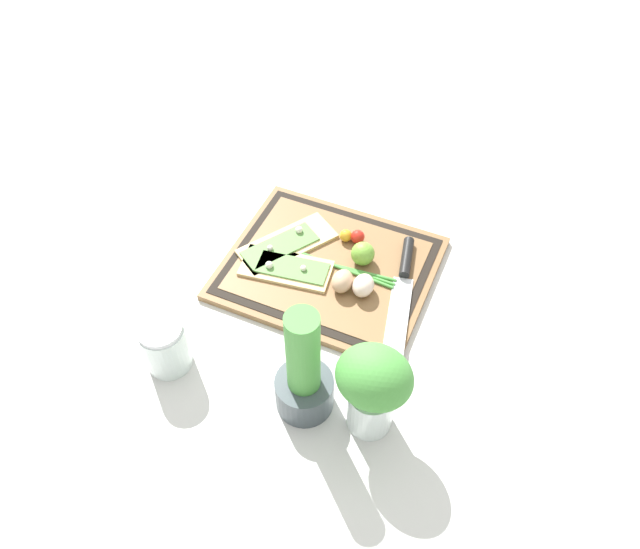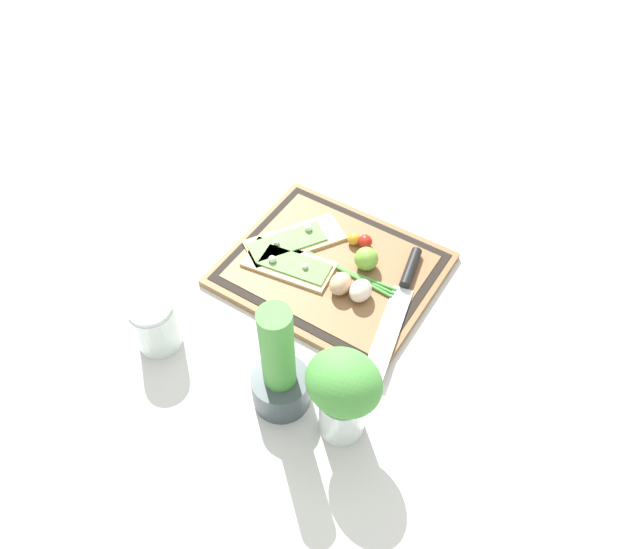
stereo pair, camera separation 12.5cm
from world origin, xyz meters
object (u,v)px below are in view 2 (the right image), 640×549
(egg_pink, at_px, (361,291))
(cherry_tomato_red, at_px, (365,241))
(pizza_slice_near, at_px, (293,240))
(egg_brown, at_px, (341,284))
(sauce_jar, at_px, (156,327))
(cherry_tomato_yellow, at_px, (354,239))
(herb_pot, at_px, (280,373))
(lime, at_px, (366,259))
(knife, at_px, (403,289))
(pizza_slice_far, at_px, (290,264))
(herb_glass, at_px, (343,392))

(egg_pink, xyz_separation_m, cherry_tomato_red, (0.06, -0.12, -0.01))
(pizza_slice_near, xyz_separation_m, egg_brown, (-0.15, 0.06, 0.02))
(cherry_tomato_red, height_order, sauce_jar, sauce_jar)
(egg_pink, height_order, cherry_tomato_yellow, egg_pink)
(cherry_tomato_red, height_order, herb_pot, herb_pot)
(cherry_tomato_yellow, xyz_separation_m, herb_pot, (-0.08, 0.38, 0.06))
(egg_pink, height_order, sauce_jar, sauce_jar)
(lime, height_order, cherry_tomato_red, lime)
(pizza_slice_near, relative_size, cherry_tomato_yellow, 8.26)
(pizza_slice_near, relative_size, knife, 0.69)
(cherry_tomato_yellow, bearing_deg, sauce_jar, 65.15)
(cherry_tomato_red, bearing_deg, pizza_slice_far, 52.12)
(herb_glass, bearing_deg, egg_pink, -66.51)
(egg_brown, xyz_separation_m, sauce_jar, (0.23, 0.28, 0.01))
(sauce_jar, bearing_deg, cherry_tomato_red, -117.36)
(herb_pot, bearing_deg, egg_pink, -91.87)
(knife, distance_m, cherry_tomato_yellow, 0.16)
(pizza_slice_far, height_order, herb_pot, herb_pot)
(egg_pink, height_order, lime, lime)
(cherry_tomato_red, xyz_separation_m, sauce_jar, (0.21, 0.41, 0.01))
(pizza_slice_near, relative_size, pizza_slice_far, 1.13)
(herb_pot, bearing_deg, knife, -102.94)
(pizza_slice_near, xyz_separation_m, cherry_tomato_yellow, (-0.11, -0.07, 0.01))
(cherry_tomato_yellow, bearing_deg, egg_brown, 109.13)
(herb_pot, xyz_separation_m, sauce_jar, (0.26, 0.02, -0.04))
(pizza_slice_far, relative_size, herb_pot, 0.78)
(knife, bearing_deg, cherry_tomato_yellow, -21.77)
(herb_pot, xyz_separation_m, herb_glass, (-0.12, -0.01, 0.03))
(cherry_tomato_red, height_order, cherry_tomato_yellow, cherry_tomato_red)
(egg_pink, xyz_separation_m, herb_pot, (0.01, 0.26, 0.05))
(cherry_tomato_yellow, bearing_deg, cherry_tomato_red, -167.10)
(egg_pink, height_order, herb_glass, herb_glass)
(knife, xyz_separation_m, herb_pot, (0.07, 0.32, 0.06))
(egg_brown, relative_size, sauce_jar, 0.48)
(pizza_slice_far, xyz_separation_m, egg_pink, (-0.16, -0.01, 0.02))
(egg_brown, bearing_deg, pizza_slice_far, 0.46)
(lime, xyz_separation_m, herb_glass, (-0.14, 0.32, 0.07))
(cherry_tomato_red, distance_m, sauce_jar, 0.46)
(knife, distance_m, herb_glass, 0.32)
(pizza_slice_near, height_order, knife, pizza_slice_near)
(lime, relative_size, herb_pot, 0.20)
(pizza_slice_near, relative_size, herb_glass, 1.12)
(egg_pink, height_order, herb_pot, herb_pot)
(pizza_slice_near, xyz_separation_m, pizza_slice_far, (-0.03, 0.06, 0.00))
(pizza_slice_near, distance_m, knife, 0.26)
(pizza_slice_near, height_order, sauce_jar, sauce_jar)
(pizza_slice_near, bearing_deg, cherry_tomato_red, -152.13)
(herb_pot, relative_size, sauce_jar, 2.28)
(lime, bearing_deg, cherry_tomato_yellow, -38.40)
(sauce_jar, bearing_deg, herb_glass, -174.59)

